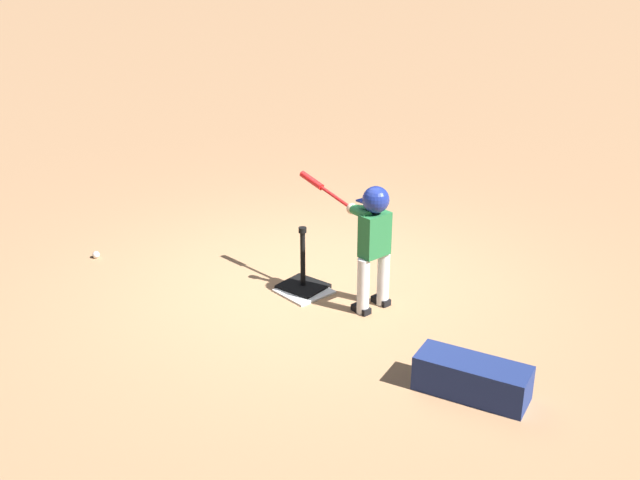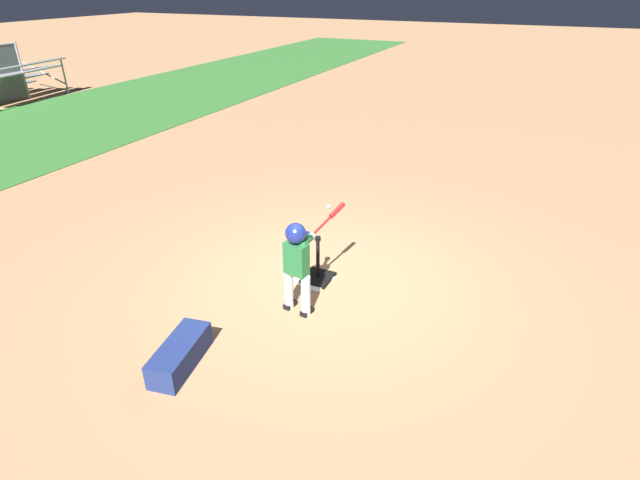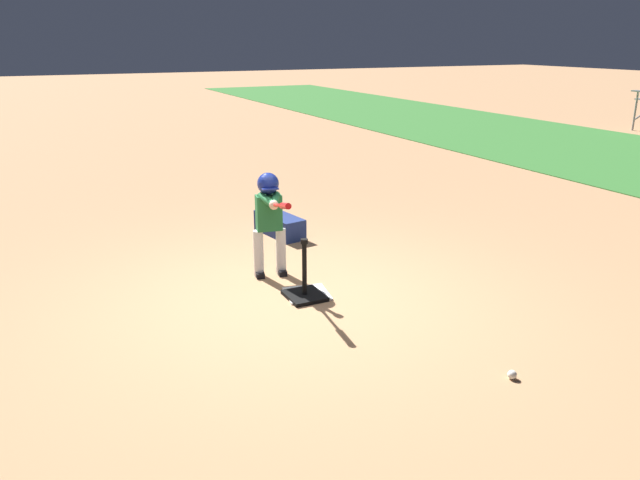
# 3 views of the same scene
# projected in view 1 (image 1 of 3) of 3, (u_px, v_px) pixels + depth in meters

# --- Properties ---
(ground_plane) EXTENTS (90.00, 90.00, 0.00)m
(ground_plane) POSITION_uv_depth(u_px,v_px,m) (309.00, 283.00, 7.36)
(ground_plane) COLOR #AD7F56
(home_plate) EXTENTS (0.51, 0.51, 0.02)m
(home_plate) POSITION_uv_depth(u_px,v_px,m) (304.00, 291.00, 7.18)
(home_plate) COLOR white
(home_plate) RESTS_ON ground_plane
(batting_tee) EXTENTS (0.41, 0.37, 0.64)m
(batting_tee) POSITION_uv_depth(u_px,v_px,m) (303.00, 280.00, 7.22)
(batting_tee) COLOR black
(batting_tee) RESTS_ON ground_plane
(batter_child) EXTENTS (1.11, 0.40, 1.18)m
(batter_child) POSITION_uv_depth(u_px,v_px,m) (372.00, 232.00, 6.61)
(batter_child) COLOR silver
(batter_child) RESTS_ON ground_plane
(baseball) EXTENTS (0.07, 0.07, 0.07)m
(baseball) POSITION_uv_depth(u_px,v_px,m) (96.00, 255.00, 7.92)
(baseball) COLOR white
(baseball) RESTS_ON ground_plane
(equipment_bag) EXTENTS (0.88, 0.46, 0.28)m
(equipment_bag) POSITION_uv_depth(u_px,v_px,m) (472.00, 378.00, 5.55)
(equipment_bag) COLOR navy
(equipment_bag) RESTS_ON ground_plane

